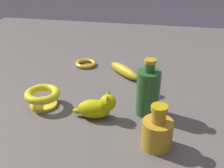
# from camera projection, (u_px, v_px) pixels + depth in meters

# --- Properties ---
(ground) EXTENTS (2.00, 2.00, 0.00)m
(ground) POSITION_uv_depth(u_px,v_px,m) (112.00, 96.00, 1.07)
(ground) COLOR #5B5651
(bottle_short) EXTENTS (0.09, 0.09, 0.13)m
(bottle_short) POSITION_uv_depth(u_px,v_px,m) (157.00, 132.00, 0.79)
(bottle_short) COLOR #BB8D23
(bottle_short) RESTS_ON ground
(banana) EXTENTS (0.16, 0.16, 0.04)m
(banana) POSITION_uv_depth(u_px,v_px,m) (124.00, 71.00, 1.22)
(banana) COLOR gold
(banana) RESTS_ON ground
(cat_figurine) EXTENTS (0.07, 0.15, 0.09)m
(cat_figurine) POSITION_uv_depth(u_px,v_px,m) (98.00, 107.00, 0.92)
(cat_figurine) COLOR #B8B509
(cat_figurine) RESTS_ON ground
(nail_polish_jar) EXTENTS (0.04, 0.04, 0.04)m
(nail_polish_jar) POSITION_uv_depth(u_px,v_px,m) (150.00, 90.00, 1.07)
(nail_polish_jar) COLOR black
(nail_polish_jar) RESTS_ON ground
(bowl) EXTENTS (0.12, 0.12, 0.06)m
(bowl) POSITION_uv_depth(u_px,v_px,m) (43.00, 96.00, 0.99)
(bowl) COLOR yellow
(bowl) RESTS_ON ground
(bangle) EXTENTS (0.10, 0.10, 0.02)m
(bangle) POSITION_uv_depth(u_px,v_px,m) (86.00, 64.00, 1.32)
(bangle) COLOR yellow
(bangle) RESTS_ON ground
(bottle_tall) EXTENTS (0.08, 0.08, 0.20)m
(bottle_tall) POSITION_uv_depth(u_px,v_px,m) (148.00, 92.00, 0.93)
(bottle_tall) COLOR #295B29
(bottle_tall) RESTS_ON ground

